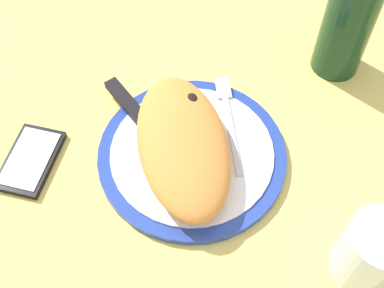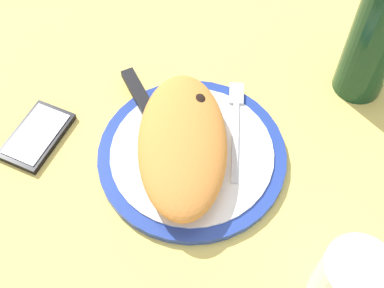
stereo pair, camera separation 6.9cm
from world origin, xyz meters
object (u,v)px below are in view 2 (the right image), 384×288
object	(u,v)px
plate	(192,155)
wine_bottle	(380,30)
calzone	(182,142)
water_glass	(348,284)
smartphone	(37,136)
fork	(236,121)
knife	(146,107)

from	to	relation	value
plate	wine_bottle	distance (cm)	31.50
wine_bottle	calzone	bearing A→B (deg)	106.81
wine_bottle	water_glass	bearing A→B (deg)	157.11
smartphone	calzone	bearing A→B (deg)	-108.30
water_glass	wine_bottle	size ratio (longest dim) A/B	0.33
fork	smartphone	bearing A→B (deg)	84.44
plate	wine_bottle	xyz separation A→B (cm)	(9.04, -27.96, 11.34)
calzone	fork	world-z (taller)	calzone
fork	wine_bottle	distance (cm)	23.67
plate	knife	bearing A→B (deg)	32.73
calzone	fork	xyz separation A→B (cm)	(4.00, -8.56, -2.44)
calzone	wine_bottle	size ratio (longest dim) A/B	0.86
smartphone	water_glass	distance (cm)	47.26
calzone	smartphone	distance (cm)	22.11
wine_bottle	smartphone	bearing A→B (deg)	92.29
wine_bottle	plate	bearing A→B (deg)	107.92
plate	calzone	world-z (taller)	calzone
calzone	knife	world-z (taller)	calzone
plate	wine_bottle	world-z (taller)	wine_bottle
fork	water_glass	distance (cm)	27.87
calzone	knife	distance (cm)	9.71
calzone	wine_bottle	xyz separation A→B (cm)	(8.85, -29.28, 7.91)
fork	smartphone	distance (cm)	29.43
knife	smartphone	size ratio (longest dim) A/B	1.68
knife	wine_bottle	distance (cm)	35.00
fork	knife	bearing A→B (deg)	70.77
water_glass	smartphone	bearing A→B (deg)	51.07
smartphone	wine_bottle	xyz separation A→B (cm)	(2.00, -49.99, 11.50)
smartphone	wine_bottle	size ratio (longest dim) A/B	0.43
knife	water_glass	world-z (taller)	water_glass
fork	wine_bottle	size ratio (longest dim) A/B	0.59
water_glass	wine_bottle	world-z (taller)	wine_bottle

